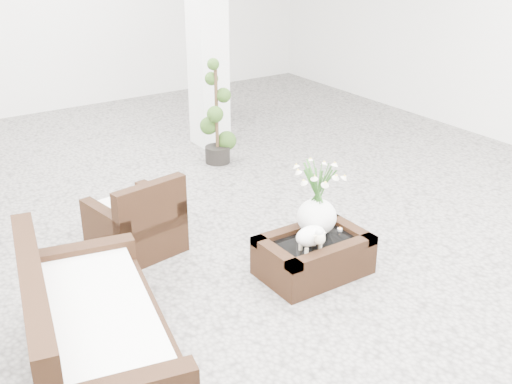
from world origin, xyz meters
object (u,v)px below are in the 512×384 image
coffee_table (313,257)px  topiary (217,112)px  loveseat (97,324)px  armchair (134,213)px

coffee_table → topiary: 2.87m
loveseat → topiary: (2.69, 3.07, 0.18)m
coffee_table → armchair: armchair is taller
topiary → loveseat: bearing=-131.2°
armchair → loveseat: loveseat is taller
loveseat → topiary: 4.09m
coffee_table → loveseat: size_ratio=0.52×
topiary → coffee_table: bearing=-103.9°
loveseat → topiary: size_ratio=1.34×
armchair → topiary: size_ratio=0.58×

